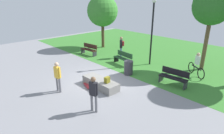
{
  "coord_description": "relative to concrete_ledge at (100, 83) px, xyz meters",
  "views": [
    {
      "loc": [
        8.05,
        -6.61,
        4.74
      ],
      "look_at": [
        0.67,
        0.27,
        0.96
      ],
      "focal_mm": 30.35,
      "sensor_mm": 36.0,
      "label": 1
    }
  ],
  "objects": [
    {
      "name": "tree_leaning_ash",
      "position": [
        2.66,
        6.86,
        3.94
      ],
      "size": [
        2.4,
        2.4,
        5.4
      ],
      "color": "brown",
      "rests_on": "grass_lawn"
    },
    {
      "name": "concrete_ledge",
      "position": [
        0.0,
        0.0,
        0.0
      ],
      "size": [
        2.31,
        0.79,
        0.45
      ],
      "primitive_type": "cube",
      "color": "gray",
      "rests_on": "ground_plane"
    },
    {
      "name": "park_bench_center_lawn",
      "position": [
        2.6,
        3.2,
        0.26
      ],
      "size": [
        1.63,
        0.6,
        0.91
      ],
      "color": "black",
      "rests_on": "ground_plane"
    },
    {
      "name": "pedestrian_with_backpack",
      "position": [
        -2.95,
        4.65,
        0.82
      ],
      "size": [
        0.45,
        0.44,
        1.74
      ],
      "color": "#3F5184",
      "rests_on": "ground_plane"
    },
    {
      "name": "park_bench_far_left",
      "position": [
        -1.76,
        3.65,
        0.26
      ],
      "size": [
        1.64,
        0.64,
        0.91
      ],
      "color": "#1E4223",
      "rests_on": "ground_plane"
    },
    {
      "name": "skater_watching",
      "position": [
        -1.07,
        -1.95,
        0.73
      ],
      "size": [
        0.43,
        0.24,
        1.63
      ],
      "color": "slate",
      "rests_on": "ground_plane"
    },
    {
      "name": "grass_lawn",
      "position": [
        -0.67,
        8.44,
        -0.22
      ],
      "size": [
        26.6,
        12.32,
        0.01
      ],
      "primitive_type": "cube",
      "color": "#387A2D",
      "rests_on": "ground_plane"
    },
    {
      "name": "ground_plane",
      "position": [
        -0.67,
        0.6,
        -0.22
      ],
      "size": [
        28.0,
        28.0,
        0.0
      ],
      "primitive_type": "plane",
      "color": "gray"
    },
    {
      "name": "tree_slender_maple",
      "position": [
        -6.61,
        5.82,
        3.21
      ],
      "size": [
        2.87,
        2.87,
        4.89
      ],
      "color": "#4C3823",
      "rests_on": "grass_lawn"
    },
    {
      "name": "lamp_post",
      "position": [
        -0.41,
        5.09,
        2.55
      ],
      "size": [
        0.28,
        0.28,
        4.62
      ],
      "color": "black",
      "rests_on": "ground_plane"
    },
    {
      "name": "skateboard_by_ledge",
      "position": [
        -0.54,
        -0.54,
        -0.16
      ],
      "size": [
        0.82,
        0.45,
        0.08
      ],
      "color": "#A5262D",
      "rests_on": "ground_plane"
    },
    {
      "name": "backpack_on_ledge",
      "position": [
        0.55,
        0.01,
        0.38
      ],
      "size": [
        0.24,
        0.3,
        0.32
      ],
      "primitive_type": "cube",
      "rotation": [
        0.0,
        0.0,
        4.85
      ],
      "color": "olive",
      "rests_on": "concrete_ledge"
    },
    {
      "name": "skater_performing_trick",
      "position": [
        1.65,
        -1.73,
        0.73
      ],
      "size": [
        0.41,
        0.29,
        1.64
      ],
      "color": "slate",
      "rests_on": "ground_plane"
    },
    {
      "name": "trash_bin",
      "position": [
        -0.17,
        2.47,
        0.23
      ],
      "size": [
        0.57,
        0.57,
        0.9
      ],
      "primitive_type": "cylinder",
      "color": "#333338",
      "rests_on": "ground_plane"
    },
    {
      "name": "cyclist_on_bicycle",
      "position": [
        2.85,
        5.51,
        0.41
      ],
      "size": [
        1.53,
        1.09,
        1.52
      ],
      "color": "black",
      "rests_on": "ground_plane"
    },
    {
      "name": "park_bench_near_lamppost",
      "position": [
        -5.47,
        3.29,
        0.26
      ],
      "size": [
        1.64,
        0.64,
        0.91
      ],
      "color": "#331E14",
      "rests_on": "ground_plane"
    }
  ]
}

